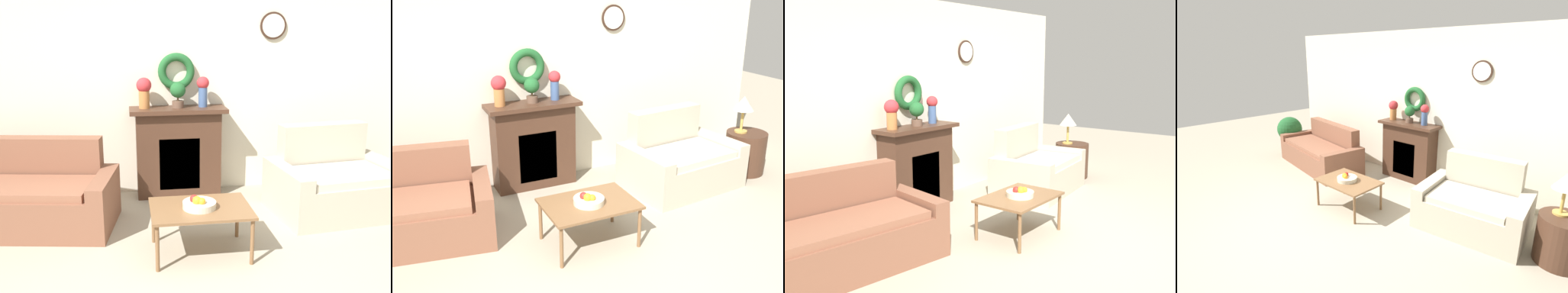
# 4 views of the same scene
# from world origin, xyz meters

# --- Properties ---
(ground_plane) EXTENTS (16.00, 16.00, 0.00)m
(ground_plane) POSITION_xyz_m (0.00, 0.00, 0.00)
(ground_plane) COLOR #9E937F
(wall_back) EXTENTS (6.80, 0.16, 2.70)m
(wall_back) POSITION_xyz_m (0.00, 2.55, 1.35)
(wall_back) COLOR beige
(wall_back) RESTS_ON ground_plane
(fireplace) EXTENTS (1.15, 0.41, 1.09)m
(fireplace) POSITION_xyz_m (-0.10, 2.34, 0.55)
(fireplace) COLOR #42281C
(fireplace) RESTS_ON ground_plane
(loveseat_right) EXTENTS (1.47, 1.08, 0.94)m
(loveseat_right) POSITION_xyz_m (1.57, 1.56, 0.32)
(loveseat_right) COLOR #B2A893
(loveseat_right) RESTS_ON ground_plane
(coffee_table) EXTENTS (0.90, 0.63, 0.45)m
(coffee_table) POSITION_xyz_m (-0.08, 0.78, 0.41)
(coffee_table) COLOR brown
(coffee_table) RESTS_ON ground_plane
(fruit_bowl) EXTENTS (0.30, 0.30, 0.12)m
(fruit_bowl) POSITION_xyz_m (-0.09, 0.76, 0.49)
(fruit_bowl) COLOR beige
(fruit_bowl) RESTS_ON coffee_table
(side_table_by_loveseat) EXTENTS (0.54, 0.54, 0.57)m
(side_table_by_loveseat) POSITION_xyz_m (2.63, 1.51, 0.28)
(side_table_by_loveseat) COLOR #42281C
(side_table_by_loveseat) RESTS_ON ground_plane
(table_lamp) EXTENTS (0.27, 0.27, 0.49)m
(table_lamp) POSITION_xyz_m (2.56, 1.57, 0.94)
(table_lamp) COLOR #B28E42
(table_lamp) RESTS_ON side_table_by_loveseat
(vase_on_mantel_left) EXTENTS (0.18, 0.18, 0.36)m
(vase_on_mantel_left) POSITION_xyz_m (-0.49, 2.35, 1.30)
(vase_on_mantel_left) COLOR #AD6B38
(vase_on_mantel_left) RESTS_ON fireplace
(vase_on_mantel_right) EXTENTS (0.15, 0.15, 0.36)m
(vase_on_mantel_right) POSITION_xyz_m (0.20, 2.35, 1.30)
(vase_on_mantel_right) COLOR #3D5684
(vase_on_mantel_right) RESTS_ON fireplace
(potted_plant_on_mantel) EXTENTS (0.19, 0.19, 0.31)m
(potted_plant_on_mantel) POSITION_xyz_m (-0.10, 2.33, 1.27)
(potted_plant_on_mantel) COLOR brown
(potted_plant_on_mantel) RESTS_ON fireplace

